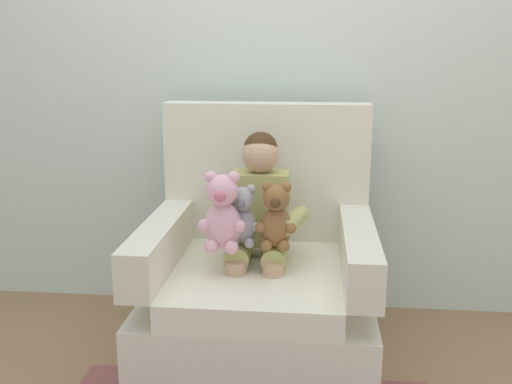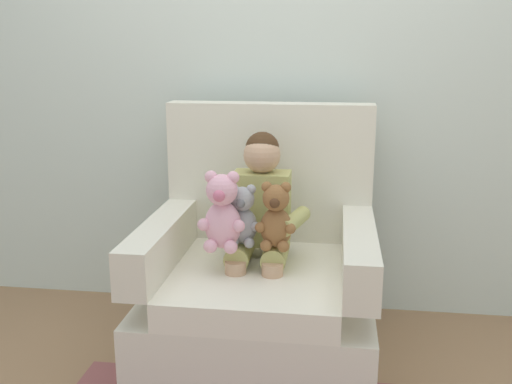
{
  "view_description": "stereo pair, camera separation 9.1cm",
  "coord_description": "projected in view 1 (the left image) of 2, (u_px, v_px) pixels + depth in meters",
  "views": [
    {
      "loc": [
        0.24,
        -2.48,
        1.42
      ],
      "look_at": [
        -0.01,
        -0.05,
        0.82
      ],
      "focal_mm": 41.35,
      "sensor_mm": 36.0,
      "label": 1
    },
    {
      "loc": [
        0.33,
        -2.47,
        1.42
      ],
      "look_at": [
        -0.01,
        -0.05,
        0.82
      ],
      "focal_mm": 41.35,
      "sensor_mm": 36.0,
      "label": 2
    }
  ],
  "objects": [
    {
      "name": "back_wall",
      "position": [
        271.0,
        70.0,
        3.1
      ],
      "size": [
        6.0,
        0.1,
        2.6
      ],
      "primitive_type": "cube",
      "color": "silver",
      "rests_on": "ground"
    },
    {
      "name": "armchair",
      "position": [
        260.0,
        284.0,
        2.73
      ],
      "size": [
        1.01,
        0.95,
        1.15
      ],
      "color": "silver",
      "rests_on": "ground"
    },
    {
      "name": "plush_pink",
      "position": [
        223.0,
        214.0,
        2.49
      ],
      "size": [
        0.2,
        0.17,
        0.34
      ],
      "rotation": [
        0.0,
        0.0,
        -0.03
      ],
      "color": "#EAA8BC",
      "rests_on": "armchair"
    },
    {
      "name": "seated_child",
      "position": [
        259.0,
        215.0,
        2.67
      ],
      "size": [
        0.45,
        0.39,
        0.82
      ],
      "rotation": [
        0.0,
        0.0,
        0.03
      ],
      "color": "tan",
      "rests_on": "armchair"
    },
    {
      "name": "plush_brown",
      "position": [
        276.0,
        218.0,
        2.51
      ],
      "size": [
        0.17,
        0.14,
        0.29
      ],
      "rotation": [
        0.0,
        0.0,
        -0.35
      ],
      "color": "brown",
      "rests_on": "armchair"
    },
    {
      "name": "ground_plane",
      "position": [
        259.0,
        358.0,
        2.76
      ],
      "size": [
        8.0,
        8.0,
        0.0
      ],
      "primitive_type": "plane",
      "color": "#936D4C"
    },
    {
      "name": "plush_grey",
      "position": [
        242.0,
        217.0,
        2.55
      ],
      "size": [
        0.16,
        0.13,
        0.27
      ],
      "rotation": [
        0.0,
        0.0,
        0.37
      ],
      "color": "#9E9EA3",
      "rests_on": "armchair"
    }
  ]
}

